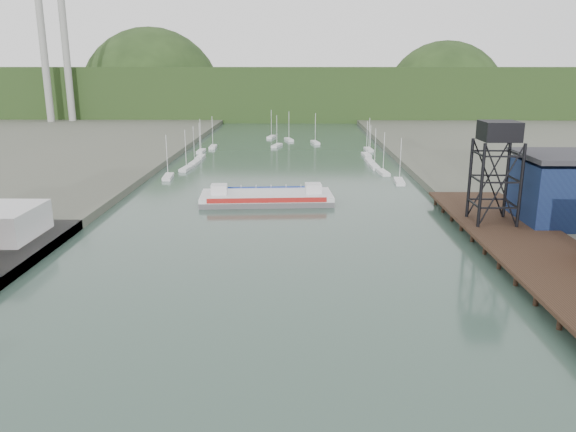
{
  "coord_description": "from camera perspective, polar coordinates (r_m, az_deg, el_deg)",
  "views": [
    {
      "loc": [
        3.88,
        -29.42,
        26.27
      ],
      "look_at": [
        2.44,
        53.97,
        4.0
      ],
      "focal_mm": 35.0,
      "sensor_mm": 36.0,
      "label": 1
    }
  ],
  "objects": [
    {
      "name": "marina_sailboats",
      "position": [
        169.91,
        -0.3,
        6.18
      ],
      "size": [
        57.71,
        92.65,
        0.9
      ],
      "color": "silver",
      "rests_on": "ground"
    },
    {
      "name": "chain_ferry",
      "position": [
        111.84,
        -2.2,
        1.92
      ],
      "size": [
        26.63,
        12.25,
        3.74
      ],
      "rotation": [
        0.0,
        0.0,
        0.07
      ],
      "color": "#555558",
      "rests_on": "ground"
    },
    {
      "name": "east_pier",
      "position": [
        85.02,
        23.9,
        -3.03
      ],
      "size": [
        14.0,
        70.0,
        2.45
      ],
      "color": "black",
      "rests_on": "ground"
    },
    {
      "name": "distant_hills",
      "position": [
        331.24,
        -0.38,
        12.2
      ],
      "size": [
        500.0,
        120.0,
        80.0
      ],
      "color": "#1E3015",
      "rests_on": "ground"
    },
    {
      "name": "lift_tower",
      "position": [
        93.39,
        20.63,
        7.47
      ],
      "size": [
        6.5,
        6.5,
        16.0
      ],
      "color": "black",
      "rests_on": "east_pier"
    },
    {
      "name": "smokestacks",
      "position": [
        284.06,
        -22.53,
        14.61
      ],
      "size": [
        11.2,
        8.2,
        60.0
      ],
      "color": "gray",
      "rests_on": "ground"
    }
  ]
}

